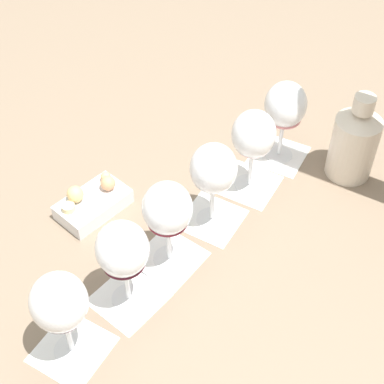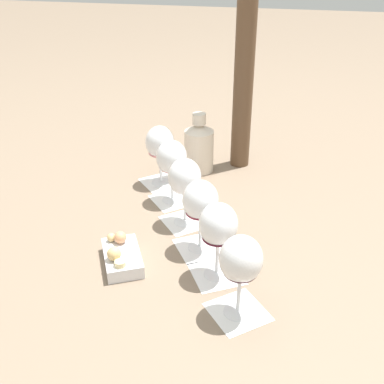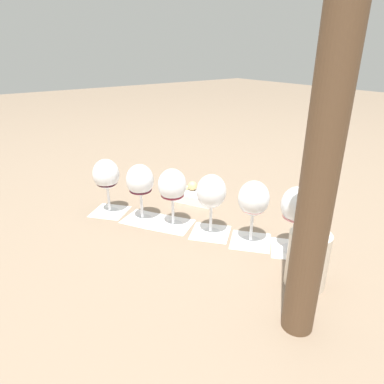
# 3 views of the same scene
# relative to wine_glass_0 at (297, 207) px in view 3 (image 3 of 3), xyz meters

# --- Properties ---
(ground_plane) EXTENTS (8.00, 8.00, 0.00)m
(ground_plane) POSITION_rel_wine_glass_0_xyz_m (0.26, 0.16, -0.13)
(ground_plane) COLOR #7F6B56
(tasting_card_0) EXTENTS (0.16, 0.16, 0.00)m
(tasting_card_0) POSITION_rel_wine_glass_0_xyz_m (0.00, 0.00, -0.13)
(tasting_card_0) COLOR white
(tasting_card_0) RESTS_ON ground_plane
(tasting_card_1) EXTENTS (0.16, 0.16, 0.00)m
(tasting_card_1) POSITION_rel_wine_glass_0_xyz_m (0.10, 0.06, -0.13)
(tasting_card_1) COLOR white
(tasting_card_1) RESTS_ON ground_plane
(tasting_card_2) EXTENTS (0.16, 0.16, 0.00)m
(tasting_card_2) POSITION_rel_wine_glass_0_xyz_m (0.21, 0.12, -0.13)
(tasting_card_2) COLOR white
(tasting_card_2) RESTS_ON ground_plane
(tasting_card_3) EXTENTS (0.16, 0.15, 0.00)m
(tasting_card_3) POSITION_rel_wine_glass_0_xyz_m (0.32, 0.19, -0.13)
(tasting_card_3) COLOR white
(tasting_card_3) RESTS_ON ground_plane
(tasting_card_4) EXTENTS (0.15, 0.15, 0.00)m
(tasting_card_4) POSITION_rel_wine_glass_0_xyz_m (0.41, 0.25, -0.13)
(tasting_card_4) COLOR white
(tasting_card_4) RESTS_ON ground_plane
(tasting_card_5) EXTENTS (0.16, 0.16, 0.00)m
(tasting_card_5) POSITION_rel_wine_glass_0_xyz_m (0.53, 0.31, -0.13)
(tasting_card_5) COLOR white
(tasting_card_5) RESTS_ON ground_plane
(wine_glass_0) EXTENTS (0.09, 0.09, 0.19)m
(wine_glass_0) POSITION_rel_wine_glass_0_xyz_m (0.00, 0.00, 0.00)
(wine_glass_0) COLOR white
(wine_glass_0) RESTS_ON tasting_card_0
(wine_glass_1) EXTENTS (0.09, 0.09, 0.19)m
(wine_glass_1) POSITION_rel_wine_glass_0_xyz_m (0.10, 0.06, -0.00)
(wine_glass_1) COLOR white
(wine_glass_1) RESTS_ON tasting_card_1
(wine_glass_2) EXTENTS (0.09, 0.09, 0.19)m
(wine_glass_2) POSITION_rel_wine_glass_0_xyz_m (0.21, 0.12, -0.00)
(wine_glass_2) COLOR white
(wine_glass_2) RESTS_ON tasting_card_2
(wine_glass_3) EXTENTS (0.09, 0.09, 0.19)m
(wine_glass_3) POSITION_rel_wine_glass_0_xyz_m (0.32, 0.19, -0.00)
(wine_glass_3) COLOR white
(wine_glass_3) RESTS_ON tasting_card_3
(wine_glass_4) EXTENTS (0.09, 0.09, 0.19)m
(wine_glass_4) POSITION_rel_wine_glass_0_xyz_m (0.41, 0.25, -0.00)
(wine_glass_4) COLOR white
(wine_glass_4) RESTS_ON tasting_card_4
(wine_glass_5) EXTENTS (0.09, 0.09, 0.19)m
(wine_glass_5) POSITION_rel_wine_glass_0_xyz_m (0.53, 0.31, -0.00)
(wine_glass_5) COLOR white
(wine_glass_5) RESTS_ON tasting_card_5
(ceramic_vase) EXTENTS (0.10, 0.10, 0.20)m
(ceramic_vase) POSITION_rel_wine_glass_0_xyz_m (-0.11, 0.10, -0.05)
(ceramic_vase) COLOR beige
(ceramic_vase) RESTS_ON ground_plane
(snack_dish) EXTENTS (0.16, 0.14, 0.07)m
(snack_dish) POSITION_rel_wine_glass_0_xyz_m (0.42, 0.02, -0.11)
(snack_dish) COLOR silver
(snack_dish) RESTS_ON ground_plane
(umbrella_pole) EXTENTS (0.06, 0.06, 0.90)m
(umbrella_pole) POSITION_rel_wine_glass_0_xyz_m (-0.19, 0.22, 0.32)
(umbrella_pole) COLOR brown
(umbrella_pole) RESTS_ON ground_plane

